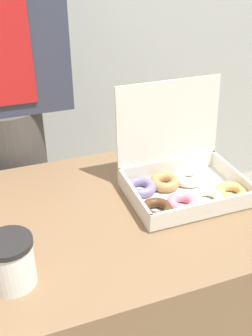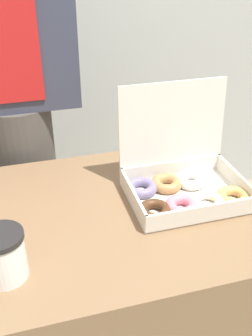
% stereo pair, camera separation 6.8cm
% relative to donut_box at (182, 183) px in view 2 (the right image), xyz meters
% --- Properties ---
extents(table, '(0.99, 0.65, 0.71)m').
position_rel_donut_box_xyz_m(table, '(-0.27, -0.01, -0.40)').
color(table, brown).
rests_on(table, ground_plane).
extents(donut_box, '(0.35, 0.26, 0.30)m').
position_rel_donut_box_xyz_m(donut_box, '(0.00, 0.00, 0.00)').
color(donut_box, silver).
rests_on(donut_box, table).
extents(coffee_cup, '(0.10, 0.10, 0.12)m').
position_rel_donut_box_xyz_m(coffee_cup, '(-0.49, -0.18, 0.02)').
color(coffee_cup, white).
rests_on(coffee_cup, table).
extents(person_customer, '(0.43, 0.24, 1.63)m').
position_rel_donut_box_xyz_m(person_customer, '(-0.42, 0.48, 0.12)').
color(person_customer, '#4C4742').
rests_on(person_customer, ground_plane).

